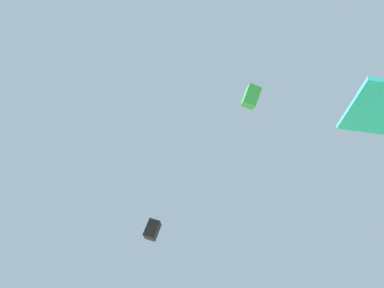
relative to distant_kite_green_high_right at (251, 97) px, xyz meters
The scene contains 2 objects.
distant_kite_green_high_right is the anchor object (origin of this frame).
distant_kite_black_overhead_distant 8.90m from the distant_kite_green_high_right, 127.76° to the left, with size 1.07×0.87×1.14m.
Camera 1 is at (-2.34, -0.84, 1.05)m, focal length 30.88 mm.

